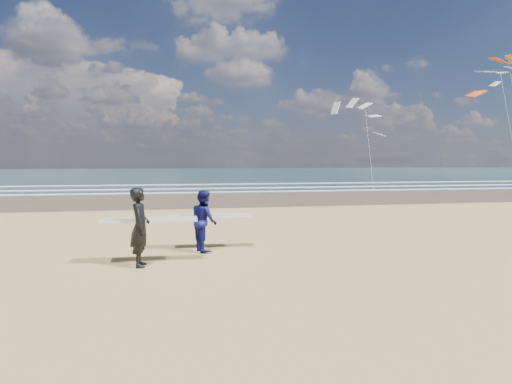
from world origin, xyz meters
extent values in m
cube|color=#483926|center=(20.00, 18.00, 0.01)|extent=(220.00, 12.00, 0.01)
cube|color=#1B353C|center=(20.00, 72.00, 0.01)|extent=(220.00, 100.00, 0.02)
cube|color=white|center=(20.00, 22.80, 0.05)|extent=(220.00, 0.50, 0.05)
cube|color=white|center=(20.00, 27.50, 0.05)|extent=(220.00, 0.50, 0.05)
cube|color=white|center=(20.00, 34.00, 0.05)|extent=(220.00, 0.50, 0.05)
imported|color=black|center=(-0.41, -0.03, 0.89)|extent=(0.44, 0.66, 1.79)
cube|color=silver|center=(-0.21, 0.32, 1.01)|extent=(2.21, 0.57, 0.07)
imported|color=#0D0F4E|center=(1.16, 1.41, 0.81)|extent=(0.78, 0.91, 1.62)
cube|color=silver|center=(1.36, 1.76, 0.90)|extent=(2.23, 0.66, 0.07)
cube|color=slate|center=(16.95, 23.93, 0.05)|extent=(0.12, 0.12, 0.10)
camera|label=1|loc=(0.11, -10.50, 2.40)|focal=32.00mm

